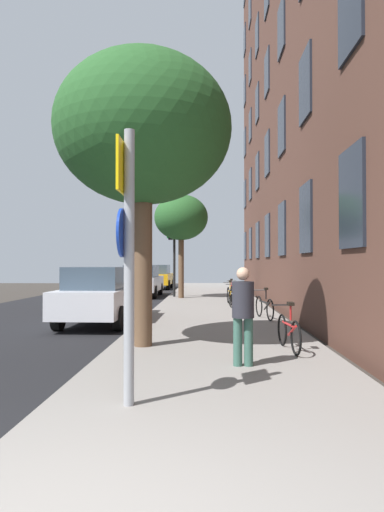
# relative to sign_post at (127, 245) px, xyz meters

# --- Properties ---
(ground_plane) EXTENTS (41.80, 41.80, 0.00)m
(ground_plane) POSITION_rel_sign_post_xyz_m (-2.38, 12.21, -1.93)
(ground_plane) COLOR #332D28
(road_asphalt) EXTENTS (7.00, 38.00, 0.01)m
(road_asphalt) POSITION_rel_sign_post_xyz_m (-4.48, 12.21, -1.93)
(road_asphalt) COLOR black
(road_asphalt) RESTS_ON ground
(sidewalk) EXTENTS (4.20, 38.00, 0.12)m
(sidewalk) POSITION_rel_sign_post_xyz_m (1.12, 12.21, -1.87)
(sidewalk) COLOR gray
(sidewalk) RESTS_ON ground
(building_facade) EXTENTS (0.56, 27.00, 21.50)m
(building_facade) POSITION_rel_sign_post_xyz_m (3.71, 11.71, 8.83)
(building_facade) COLOR #513328
(building_facade) RESTS_ON ground
(sign_post) EXTENTS (0.16, 0.60, 3.14)m
(sign_post) POSITION_rel_sign_post_xyz_m (0.00, 0.00, 0.00)
(sign_post) COLOR gray
(sign_post) RESTS_ON sidewalk
(traffic_light) EXTENTS (0.43, 0.24, 3.60)m
(traffic_light) POSITION_rel_sign_post_xyz_m (-0.76, 16.34, 0.65)
(traffic_light) COLOR black
(traffic_light) RESTS_ON sidewalk
(tree_near) EXTENTS (3.47, 3.47, 5.72)m
(tree_near) POSITION_rel_sign_post_xyz_m (-0.33, 3.60, 2.41)
(tree_near) COLOR brown
(tree_near) RESTS_ON sidewalk
(tree_far) EXTENTS (2.50, 2.50, 4.82)m
(tree_far) POSITION_rel_sign_post_xyz_m (-0.28, 15.56, 1.91)
(tree_far) COLOR brown
(tree_far) RESTS_ON sidewalk
(bicycle_0) EXTENTS (0.42, 1.56, 0.90)m
(bicycle_0) POSITION_rel_sign_post_xyz_m (2.42, 3.23, -1.46)
(bicycle_0) COLOR black
(bicycle_0) RESTS_ON sidewalk
(bicycle_1) EXTENTS (0.47, 1.68, 0.91)m
(bicycle_1) POSITION_rel_sign_post_xyz_m (2.58, 7.90, -1.46)
(bicycle_1) COLOR black
(bicycle_1) RESTS_ON sidewalk
(bicycle_2) EXTENTS (0.53, 1.59, 0.96)m
(bicycle_2) POSITION_rel_sign_post_xyz_m (1.92, 10.63, -1.44)
(bicycle_2) COLOR black
(bicycle_2) RESTS_ON sidewalk
(bicycle_3) EXTENTS (0.42, 1.61, 0.95)m
(bicycle_3) POSITION_rel_sign_post_xyz_m (1.81, 12.37, -1.44)
(bicycle_3) COLOR black
(bicycle_3) RESTS_ON sidewalk
(bicycle_4) EXTENTS (0.42, 1.70, 0.95)m
(bicycle_4) POSITION_rel_sign_post_xyz_m (1.96, 13.94, -1.44)
(bicycle_4) COLOR black
(bicycle_4) RESTS_ON sidewalk
(pedestrian_0) EXTENTS (0.49, 0.49, 1.55)m
(pedestrian_0) POSITION_rel_sign_post_xyz_m (1.48, 1.96, -0.93)
(pedestrian_0) COLOR #33594C
(pedestrian_0) RESTS_ON sidewalk
(car_0) EXTENTS (1.77, 4.37, 1.62)m
(car_0) POSITION_rel_sign_post_xyz_m (-2.11, 7.50, -1.09)
(car_0) COLOR silver
(car_0) RESTS_ON road_asphalt
(car_1) EXTENTS (1.81, 4.33, 1.62)m
(car_1) POSITION_rel_sign_post_xyz_m (-2.44, 17.76, -1.09)
(car_1) COLOR #B7B7BC
(car_1) RESTS_ON road_asphalt
(car_2) EXTENTS (1.93, 3.95, 1.62)m
(car_2) POSITION_rel_sign_post_xyz_m (-2.43, 24.72, -1.09)
(car_2) COLOR orange
(car_2) RESTS_ON road_asphalt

